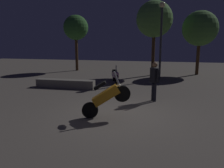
% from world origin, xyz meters
% --- Properties ---
extents(ground_plane, '(40.00, 40.00, 0.00)m').
position_xyz_m(ground_plane, '(0.00, 0.00, 0.00)').
color(ground_plane, '#605951').
extents(motorcycle_orange_foreground, '(1.64, 0.50, 1.63)m').
position_xyz_m(motorcycle_orange_foreground, '(-0.38, -0.39, 0.74)').
color(motorcycle_orange_foreground, black).
rests_on(motorcycle_orange_foreground, ground_plane).
extents(motorcycle_pink_parked_left, '(0.66, 1.59, 1.11)m').
position_xyz_m(motorcycle_pink_parked_left, '(-1.31, 6.04, 0.44)').
color(motorcycle_pink_parked_left, black).
rests_on(motorcycle_pink_parked_left, ground_plane).
extents(person_rider_beside, '(0.46, 0.59, 1.72)m').
position_xyz_m(person_rider_beside, '(1.17, 2.14, 1.03)').
color(person_rider_beside, black).
rests_on(person_rider_beside, ground_plane).
extents(streetlamp_near, '(0.36, 0.36, 4.96)m').
position_xyz_m(streetlamp_near, '(1.40, 7.56, 3.15)').
color(streetlamp_near, '#38383D').
rests_on(streetlamp_near, ground_plane).
extents(tree_left_bg, '(2.57, 2.57, 4.72)m').
position_xyz_m(tree_left_bg, '(4.20, 10.40, 3.42)').
color(tree_left_bg, '#4C331E').
rests_on(tree_left_bg, ground_plane).
extents(tree_center_bg, '(2.60, 2.60, 5.38)m').
position_xyz_m(tree_center_bg, '(0.89, 9.40, 4.05)').
color(tree_center_bg, '#4C331E').
rests_on(tree_center_bg, ground_plane).
extents(tree_right_bg, '(2.07, 2.07, 4.65)m').
position_xyz_m(tree_right_bg, '(-5.58, 10.74, 3.57)').
color(tree_right_bg, '#4C331E').
rests_on(tree_right_bg, ground_plane).
extents(planter_wall_low, '(3.34, 0.50, 0.45)m').
position_xyz_m(planter_wall_low, '(-3.75, 3.97, 0.23)').
color(planter_wall_low, gray).
rests_on(planter_wall_low, ground_plane).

